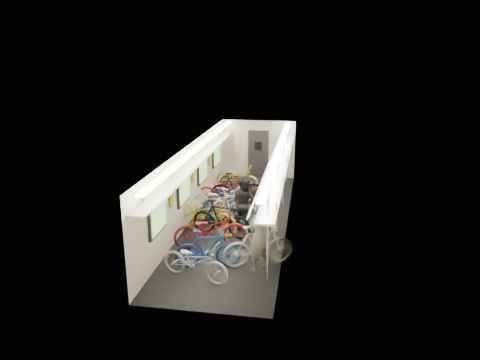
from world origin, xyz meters
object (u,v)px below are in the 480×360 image
(bicycle_0, at_px, (195,261))
(backpack, at_px, (269,216))
(passenger_near, at_px, (260,236))
(passenger_mid, at_px, (244,203))
(bicycle_1, at_px, (208,249))

(bicycle_0, relative_size, backpack, 4.58)
(bicycle_0, height_order, passenger_near, passenger_near)
(passenger_near, relative_size, backpack, 4.68)
(passenger_mid, distance_m, backpack, 2.42)
(bicycle_0, bearing_deg, backpack, -40.11)
(bicycle_0, relative_size, passenger_mid, 1.08)
(bicycle_1, height_order, passenger_near, passenger_near)
(passenger_near, xyz_separation_m, backpack, (0.20, 0.31, 0.39))
(bicycle_1, relative_size, passenger_mid, 1.01)
(bicycle_1, height_order, backpack, backpack)
(passenger_mid, bearing_deg, bicycle_1, 107.98)
(passenger_mid, bearing_deg, backpack, 142.71)
(bicycle_0, relative_size, passenger_near, 0.98)
(bicycle_1, relative_size, backpack, 4.26)
(passenger_mid, bearing_deg, bicycle_0, 107.45)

